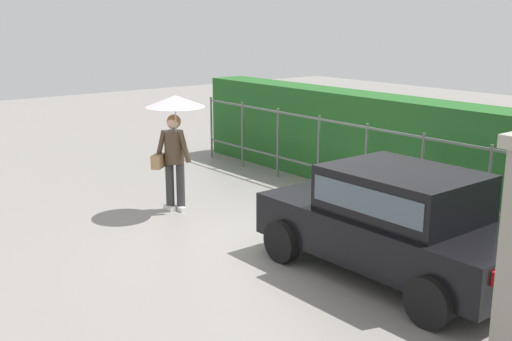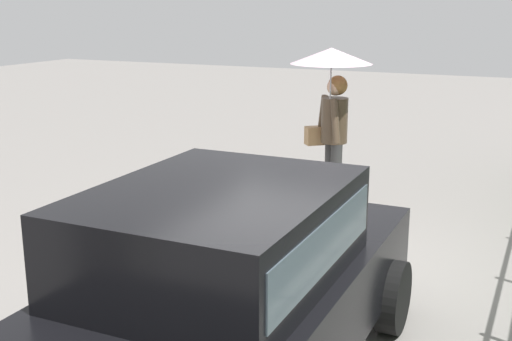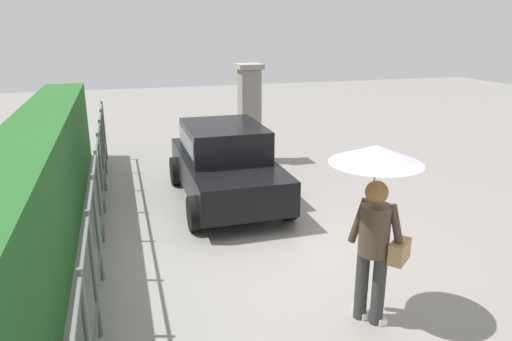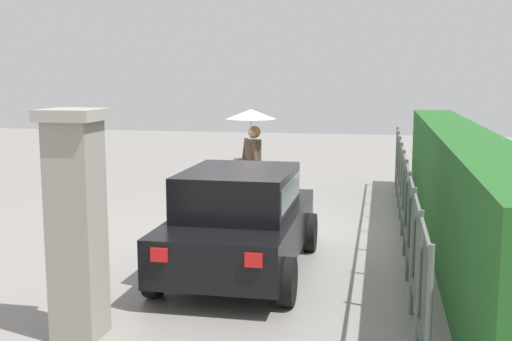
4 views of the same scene
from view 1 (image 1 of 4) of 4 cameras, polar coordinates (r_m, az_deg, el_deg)
ground_plane at (r=9.99m, az=2.82°, el=-6.10°), size 40.00×40.00×0.00m
car at (r=8.51m, az=12.51°, el=-4.25°), size 3.74×1.86×1.48m
pedestrian at (r=11.07m, az=-7.42°, el=4.10°), size 1.02×1.02×2.08m
fence_section at (r=11.40m, az=12.26°, el=0.45°), size 11.31×0.05×1.50m
hedge_row at (r=12.04m, az=14.86°, el=1.59°), size 12.26×0.90×1.90m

